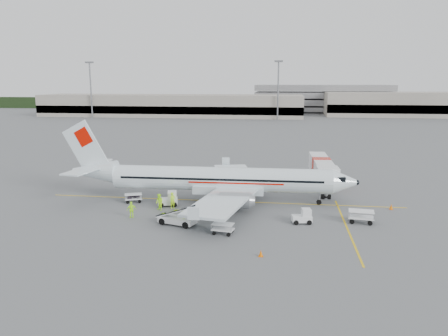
# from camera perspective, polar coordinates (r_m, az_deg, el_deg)

# --- Properties ---
(ground) EXTENTS (360.00, 360.00, 0.00)m
(ground) POSITION_cam_1_polar(r_m,az_deg,el_deg) (54.28, -0.29, -4.35)
(ground) COLOR #56595B
(stripe_lead) EXTENTS (44.00, 0.20, 0.01)m
(stripe_lead) POSITION_cam_1_polar(r_m,az_deg,el_deg) (54.28, -0.29, -4.34)
(stripe_lead) COLOR yellow
(stripe_lead) RESTS_ON ground
(stripe_cross) EXTENTS (0.20, 20.00, 0.01)m
(stripe_cross) POSITION_cam_1_polar(r_m,az_deg,el_deg) (46.62, 15.72, -7.43)
(stripe_cross) COLOR yellow
(stripe_cross) RESTS_ON ground
(terminal_west) EXTENTS (110.00, 22.00, 9.00)m
(terminal_west) POSITION_cam_1_polar(r_m,az_deg,el_deg) (188.09, -6.90, 8.11)
(terminal_west) COLOR gray
(terminal_west) RESTS_ON ground
(terminal_east) EXTENTS (90.00, 26.00, 10.00)m
(terminal_east) POSITION_cam_1_polar(r_m,az_deg,el_deg) (206.73, 25.62, 7.51)
(terminal_east) COLOR gray
(terminal_east) RESTS_ON ground
(parking_garage) EXTENTS (62.00, 24.00, 14.00)m
(parking_garage) POSITION_cam_1_polar(r_m,az_deg,el_deg) (212.63, 12.67, 8.95)
(parking_garage) COLOR slate
(parking_garage) RESTS_ON ground
(treeline) EXTENTS (300.00, 3.00, 6.00)m
(treeline) POSITION_cam_1_polar(r_m,az_deg,el_deg) (227.18, 5.95, 8.28)
(treeline) COLOR black
(treeline) RESTS_ON ground
(mast_west) EXTENTS (3.20, 1.20, 22.00)m
(mast_west) POSITION_cam_1_polar(r_m,az_deg,el_deg) (186.57, -16.99, 9.68)
(mast_west) COLOR slate
(mast_west) RESTS_ON ground
(mast_center) EXTENTS (3.20, 1.20, 22.00)m
(mast_center) POSITION_cam_1_polar(r_m,az_deg,el_deg) (169.81, 7.07, 9.97)
(mast_center) COLOR slate
(mast_center) RESTS_ON ground
(aircraft) EXTENTS (35.66, 28.20, 9.69)m
(aircraft) POSITION_cam_1_polar(r_m,az_deg,el_deg) (53.04, -0.36, 0.66)
(aircraft) COLOR white
(aircraft) RESTS_ON ground
(jet_bridge) EXTENTS (3.64, 16.17, 4.22)m
(jet_bridge) POSITION_cam_1_polar(r_m,az_deg,el_deg) (61.85, 12.54, -0.67)
(jet_bridge) COLOR white
(jet_bridge) RESTS_ON ground
(belt_loader) EXTENTS (5.48, 3.35, 2.79)m
(belt_loader) POSITION_cam_1_polar(r_m,az_deg,el_deg) (45.53, -6.13, -5.68)
(belt_loader) COLOR white
(belt_loader) RESTS_ON ground
(tug_fore) EXTENTS (2.18, 1.47, 1.56)m
(tug_fore) POSITION_cam_1_polar(r_m,az_deg,el_deg) (46.54, 10.13, -6.20)
(tug_fore) COLOR white
(tug_fore) RESTS_ON ground
(tug_mid) EXTENTS (2.14, 1.47, 1.52)m
(tug_mid) POSITION_cam_1_polar(r_m,az_deg,el_deg) (47.26, -1.44, -5.78)
(tug_mid) COLOR white
(tug_mid) RESTS_ON ground
(tug_aft) EXTENTS (2.55, 1.84, 1.77)m
(tug_aft) POSITION_cam_1_polar(r_m,az_deg,el_deg) (52.47, -7.35, -3.99)
(tug_aft) COLOR white
(tug_aft) RESTS_ON ground
(cart_loaded_a) EXTENTS (2.35, 1.66, 1.12)m
(cart_loaded_a) POSITION_cam_1_polar(r_m,az_deg,el_deg) (50.91, -0.93, -4.76)
(cart_loaded_a) COLOR white
(cart_loaded_a) RESTS_ON ground
(cart_loaded_b) EXTENTS (2.36, 1.88, 1.07)m
(cart_loaded_b) POSITION_cam_1_polar(r_m,az_deg,el_deg) (54.76, -11.75, -3.87)
(cart_loaded_b) COLOR white
(cart_loaded_b) RESTS_ON ground
(cart_empty_a) EXTENTS (2.23, 1.53, 1.08)m
(cart_empty_a) POSITION_cam_1_polar(r_m,az_deg,el_deg) (42.78, -0.15, -7.94)
(cart_empty_a) COLOR white
(cart_empty_a) RESTS_ON ground
(cart_empty_b) EXTENTS (2.74, 1.83, 1.34)m
(cart_empty_b) POSITION_cam_1_polar(r_m,az_deg,el_deg) (48.18, 17.46, -6.09)
(cart_empty_b) COLOR white
(cart_empty_b) RESTS_ON ground
(cone_nose) EXTENTS (0.40, 0.40, 0.66)m
(cone_nose) POSITION_cam_1_polar(r_m,az_deg,el_deg) (54.36, 21.00, -4.74)
(cone_nose) COLOR #F46701
(cone_nose) RESTS_ON ground
(cone_port) EXTENTS (0.39, 0.39, 0.64)m
(cone_port) POSITION_cam_1_polar(r_m,az_deg,el_deg) (74.12, -0.72, 0.15)
(cone_port) COLOR #F46701
(cone_port) RESTS_ON ground
(cone_stbd) EXTENTS (0.37, 0.37, 0.61)m
(cone_stbd) POSITION_cam_1_polar(r_m,az_deg,el_deg) (37.81, 4.83, -11.01)
(cone_stbd) COLOR #F46701
(cone_stbd) RESTS_ON ground
(crew_a) EXTENTS (0.80, 0.83, 1.92)m
(crew_a) POSITION_cam_1_polar(r_m,az_deg,el_deg) (51.36, -6.73, -4.23)
(crew_a) COLOR #AAEB1C
(crew_a) RESTS_ON ground
(crew_b) EXTENTS (1.19, 1.16, 1.93)m
(crew_b) POSITION_cam_1_polar(r_m,az_deg,el_deg) (50.81, -8.44, -4.44)
(crew_b) COLOR #AAEB1C
(crew_b) RESTS_ON ground
(crew_c) EXTENTS (0.80, 1.15, 1.64)m
(crew_c) POSITION_cam_1_polar(r_m,az_deg,el_deg) (45.70, -5.21, -6.34)
(crew_c) COLOR #AAEB1C
(crew_c) RESTS_ON ground
(crew_d) EXTENTS (1.13, 0.93, 1.80)m
(crew_d) POSITION_cam_1_polar(r_m,az_deg,el_deg) (48.67, -11.98, -5.35)
(crew_d) COLOR #AAEB1C
(crew_d) RESTS_ON ground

